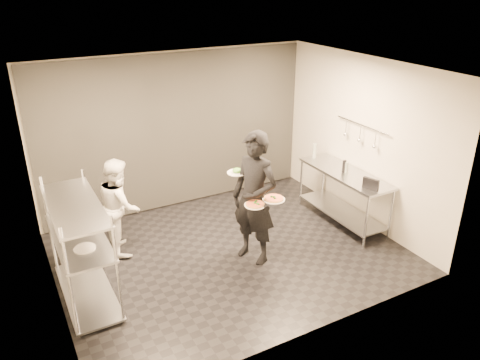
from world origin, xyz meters
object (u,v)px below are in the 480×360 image
prep_counter (344,188)px  salad_plate (237,171)px  pizza_plate_near (255,204)px  bottle_clear (347,168)px  bottle_green (315,151)px  pos_monitor (371,184)px  pass_rack (81,246)px  pizza_plate_far (274,199)px  waiter (255,199)px  chef (120,206)px  bottle_dark (344,166)px

prep_counter → salad_plate: 2.16m
pizza_plate_near → bottle_clear: 2.09m
pizza_plate_near → bottle_green: 2.39m
pos_monitor → bottle_green: bottle_green is taller
pass_rack → pizza_plate_far: 2.65m
pizza_plate_near → bottle_green: bearing=33.1°
pass_rack → salad_plate: size_ratio=5.54×
salad_plate → pos_monitor: salad_plate is taller
pass_rack → bottle_clear: (4.32, -0.02, 0.24)m
waiter → pizza_plate_near: waiter is taller
pass_rack → pizza_plate_far: (2.58, -0.53, 0.30)m
pass_rack → pos_monitor: 4.28m
waiter → pizza_plate_far: waiter is taller
bottle_clear → pos_monitor: bearing=-99.3°
pass_rack → chef: same height
pizza_plate_near → bottle_dark: bottle_dark is taller
pizza_plate_far → bottle_clear: size_ratio=1.73×
salad_plate → pos_monitor: 2.09m
prep_counter → pizza_plate_far: bearing=-163.2°
waiter → pass_rack: bearing=-120.6°
pass_rack → bottle_dark: 4.31m
prep_counter → bottle_green: size_ratio=6.90×
pass_rack → waiter: 2.44m
pizza_plate_near → bottle_dark: size_ratio=1.43×
salad_plate → pos_monitor: (1.92, -0.75, -0.32)m
chef → bottle_clear: size_ratio=8.15×
chef → pizza_plate_far: bearing=-120.2°
pizza_plate_far → salad_plate: salad_plate is taller
waiter → bottle_clear: bearing=73.6°
waiter → pizza_plate_far: (0.16, -0.25, 0.07)m
prep_counter → pizza_plate_far: size_ratio=5.66×
pizza_plate_far → bottle_green: (1.71, 1.33, -0.02)m
bottle_dark → salad_plate: bearing=179.6°
waiter → bottle_dark: bearing=74.8°
chef → pizza_plate_near: bearing=-124.5°
prep_counter → pizza_plate_near: 2.14m
pos_monitor → bottle_green: (0.07, 1.52, 0.04)m
pos_monitor → bottle_clear: same height
chef → pos_monitor: size_ratio=5.88×
pizza_plate_far → bottle_green: bearing=37.9°
pizza_plate_far → waiter: bearing=123.4°
waiter → chef: bearing=-149.9°
chef → pos_monitor: (3.46, -1.64, 0.26)m
pass_rack → pos_monitor: size_ratio=6.28×
bottle_dark → pizza_plate_near: bearing=-165.6°
pass_rack → chef: 1.19m
pos_monitor → pizza_plate_near: bearing=153.9°
chef → prep_counter: bearing=-96.1°
salad_plate → chef: bearing=149.9°
pizza_plate_near → pizza_plate_far: pizza_plate_far is taller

